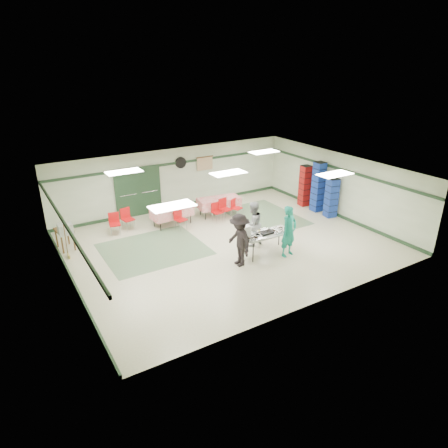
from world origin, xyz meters
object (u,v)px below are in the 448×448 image
chair_c (235,206)px  volunteer_dark (239,240)px  crate_stack_blue_b (331,198)px  chair_d (179,217)px  volunteer_teal (289,231)px  crate_stack_red (305,186)px  printer_table (64,233)px  volunteer_grey (253,224)px  broom (65,236)px  chair_b (216,210)px  dining_table_a (219,202)px  serving_table (267,234)px  chair_loose_b (114,221)px  chair_a (224,207)px  dining_table_b (172,212)px  crate_stack_blue_a (318,187)px  office_printer (65,229)px  chair_loose_a (127,217)px

chair_c → volunteer_dark: bearing=-141.3°
volunteer_dark → crate_stack_blue_b: (5.68, 1.57, -0.04)m
volunteer_dark → chair_d: 3.71m
volunteer_teal → crate_stack_red: size_ratio=0.95×
crate_stack_blue_b → printer_table: 10.63m
volunteer_grey → broom: (-5.94, 2.47, -0.04)m
chair_b → crate_stack_blue_b: (4.41, -2.09, 0.36)m
chair_c → dining_table_a: bearing=108.8°
volunteer_grey → chair_d: (-1.64, 2.65, -0.30)m
serving_table → crate_stack_red: crate_stack_red is taller
volunteer_dark → chair_loose_b: 5.29m
chair_loose_b → chair_c: bearing=1.7°
volunteer_teal → chair_a: size_ratio=1.96×
dining_table_b → crate_stack_blue_a: size_ratio=0.78×
chair_loose_b → office_printer: office_printer is taller
volunteer_teal → chair_loose_b: bearing=122.4°
crate_stack_red → broom: crate_stack_red is taller
serving_table → volunteer_grey: bearing=92.7°
chair_a → chair_loose_a: 3.98m
dining_table_b → crate_stack_blue_a: 6.43m
chair_b → printer_table: bearing=168.7°
dining_table_b → chair_a: size_ratio=1.89×
office_printer → chair_c: bearing=-2.6°
serving_table → chair_b: 3.46m
dining_table_b → chair_loose_b: (-2.28, 0.28, -0.03)m
printer_table → broom: size_ratio=0.55×
volunteer_dark → crate_stack_blue_a: (5.68, 2.40, 0.22)m
volunteer_teal → chair_b: volunteer_teal is taller
dining_table_b → chair_c: size_ratio=2.15×
crate_stack_blue_a → chair_c: bearing=160.1°
crate_stack_blue_a → broom: (-10.38, 1.08, -0.32)m
chair_loose_a → chair_loose_b: (-0.55, -0.20, -0.01)m
chair_a → crate_stack_blue_b: 4.55m
crate_stack_blue_b → crate_stack_red: bearing=90.0°
dining_table_b → crate_stack_blue_b: bearing=-28.5°
chair_b → chair_c: size_ratio=1.00×
dining_table_b → chair_loose_b: size_ratio=1.97×
chair_d → volunteer_grey: bearing=-72.1°
chair_loose_b → crate_stack_blue_a: size_ratio=0.39×
chair_loose_b → crate_stack_red: bearing=2.8°
volunteer_dark → chair_a: (1.66, 3.67, -0.33)m
chair_loose_b → crate_stack_blue_b: bearing=-7.8°
dining_table_b → crate_stack_blue_b: size_ratio=1.01×
chair_b → broom: broom is taller
serving_table → volunteer_dark: 1.31m
office_printer → volunteer_dark: bearing=-40.9°
volunteer_dark → dining_table_a: size_ratio=0.94×
chair_b → crate_stack_blue_a: size_ratio=0.36×
dining_table_a → chair_loose_b: chair_loose_b is taller
volunteer_teal → chair_b: size_ratio=2.24×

